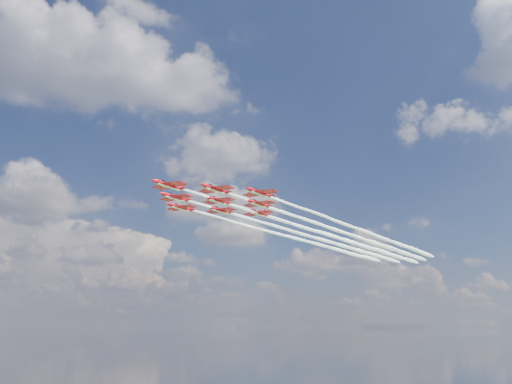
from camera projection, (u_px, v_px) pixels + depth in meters
jet_lead at (308, 229)px, 180.85m from camera, size 111.36×100.60×2.84m
jet_row2_port at (338, 231)px, 184.38m from camera, size 111.36×100.60×2.84m
jet_row2_starb at (305, 235)px, 192.50m from camera, size 111.36×100.60×2.84m
jet_row3_port at (367, 232)px, 187.91m from camera, size 111.36×100.60×2.84m
jet_row3_centre at (333, 236)px, 196.03m from camera, size 111.36×100.60×2.84m
jet_row3_starb at (301, 240)px, 204.15m from camera, size 111.36×100.60×2.84m
jet_row4_port at (360, 238)px, 199.56m from camera, size 111.36×100.60×2.84m
jet_row4_starb at (328, 242)px, 207.68m from camera, size 111.36×100.60×2.84m
jet_tail at (354, 243)px, 211.21m from camera, size 111.36×100.60×2.84m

